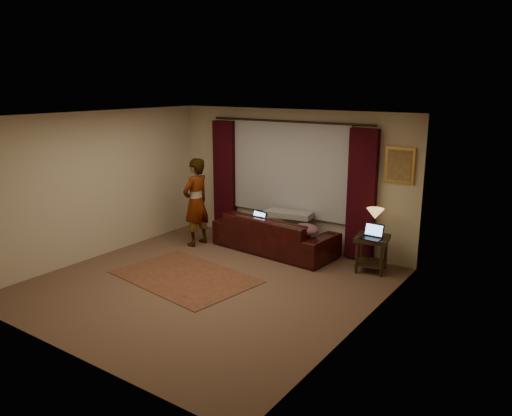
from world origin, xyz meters
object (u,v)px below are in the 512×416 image
Objects in this scene: laptop_sofa at (254,219)px; person at (196,202)px; end_table at (371,254)px; tiffany_lamp at (375,222)px; sofa at (275,227)px; laptop_table at (371,232)px.

person reaches higher than laptop_sofa.
tiffany_lamp reaches higher than end_table.
laptop_sofa is at bearing -174.42° from end_table.
sofa is 1.59m from person.
person reaches higher than laptop_table.
end_table is at bearing 102.62° from person.
laptop_table is (1.92, -0.10, 0.25)m from sofa.
person is (-3.33, -0.66, 0.02)m from tiffany_lamp.
person is at bearing -170.08° from end_table.
end_table is at bearing 19.40° from laptop_sofa.
laptop_sofa is 1.07× the size of laptop_table.
laptop_sofa is 2.26m from end_table.
laptop_sofa is 0.23× the size of person.
tiffany_lamp is 3.39m from person.
laptop_sofa reaches higher than end_table.
sofa is at bearing -178.33° from end_table.
laptop_table is 0.21× the size of person.
person reaches higher than tiffany_lamp.
laptop_sofa is 2.27m from laptop_table.
sofa is 6.14× the size of laptop_sofa.
sofa is 6.59× the size of laptop_table.
tiffany_lamp reaches higher than laptop_table.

